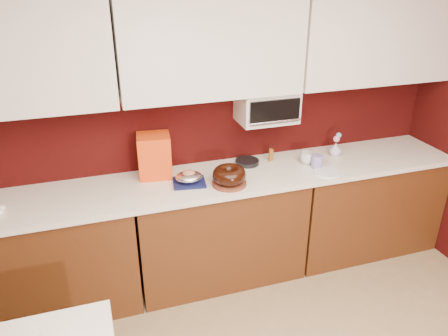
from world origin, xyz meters
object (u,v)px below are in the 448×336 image
(blue_jar, at_px, (317,161))
(foil_ham_nest, at_px, (189,177))
(bundt_cake, at_px, (229,175))
(coffee_mug, at_px, (307,157))
(flower_vase, at_px, (335,149))
(toaster_oven, at_px, (267,106))
(pandoro_box, at_px, (154,156))

(blue_jar, bearing_deg, foil_ham_nest, 177.96)
(bundt_cake, relative_size, foil_ham_nest, 1.24)
(blue_jar, bearing_deg, coffee_mug, 109.69)
(coffee_mug, height_order, flower_vase, flower_vase)
(bundt_cake, bearing_deg, foil_ham_nest, 158.24)
(toaster_oven, height_order, coffee_mug, toaster_oven)
(pandoro_box, relative_size, coffee_mug, 2.96)
(foil_ham_nest, relative_size, coffee_mug, 1.79)
(foil_ham_nest, bearing_deg, coffee_mug, 3.37)
(pandoro_box, height_order, flower_vase, pandoro_box)
(toaster_oven, bearing_deg, bundt_cake, -142.94)
(bundt_cake, distance_m, pandoro_box, 0.59)
(pandoro_box, height_order, blue_jar, pandoro_box)
(blue_jar, bearing_deg, pandoro_box, 168.63)
(toaster_oven, xyz_separation_m, foil_ham_nest, (-0.68, -0.20, -0.42))
(foil_ham_nest, xyz_separation_m, flower_vase, (1.30, 0.13, 0.00))
(flower_vase, bearing_deg, coffee_mug, -166.27)
(pandoro_box, xyz_separation_m, coffee_mug, (1.21, -0.15, -0.11))
(bundt_cake, distance_m, blue_jar, 0.76)
(toaster_oven, distance_m, blue_jar, 0.60)
(toaster_oven, xyz_separation_m, flower_vase, (0.62, -0.07, -0.42))
(toaster_oven, distance_m, bundt_cake, 0.65)
(blue_jar, relative_size, flower_vase, 0.86)
(bundt_cake, bearing_deg, coffee_mug, 13.11)
(toaster_oven, xyz_separation_m, bundt_cake, (-0.41, -0.31, -0.40))
(toaster_oven, height_order, foil_ham_nest, toaster_oven)
(blue_jar, bearing_deg, bundt_cake, -174.52)
(flower_vase, bearing_deg, toaster_oven, 173.95)
(foil_ham_nest, bearing_deg, bundt_cake, -21.76)
(toaster_oven, distance_m, coffee_mug, 0.54)
(coffee_mug, bearing_deg, blue_jar, -70.31)
(coffee_mug, xyz_separation_m, flower_vase, (0.30, 0.07, 0.00))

